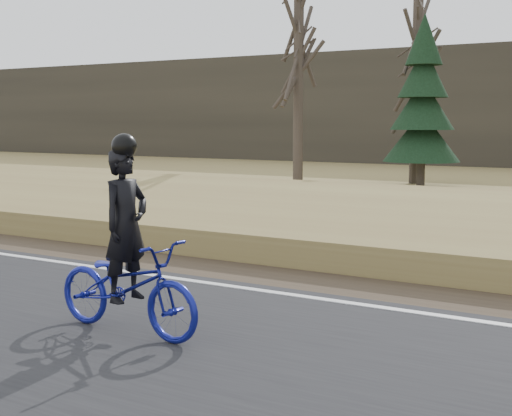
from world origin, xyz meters
The scene contains 4 objects.
cyclist centered at (-4.84, -2.10, 0.71)m, with size 1.92×0.76×2.07m.
bare_tree_far_left centered at (-11.81, 15.09, 3.50)m, with size 0.36×0.36×7.01m, color #463D34.
bare_tree_left centered at (-8.31, 17.48, 3.71)m, with size 0.36×0.36×7.42m, color #463D34.
conifer centered at (-7.62, 16.14, 2.77)m, with size 2.60×2.60×5.85m.
Camera 1 is at (0.02, -7.62, 2.26)m, focal length 50.00 mm.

